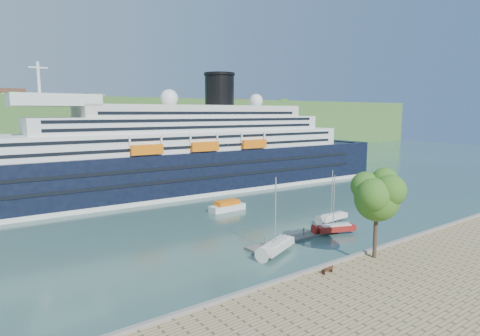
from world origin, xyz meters
name	(u,v)px	position (x,y,z in m)	size (l,w,h in m)	color
ground	(361,261)	(0.00, 0.00, 0.00)	(400.00, 400.00, 0.00)	#2B4D4A
far_hillside	(67,128)	(0.00, 145.00, 12.00)	(400.00, 50.00, 24.00)	#396227
quay_coping	(363,253)	(0.00, -0.20, 1.15)	(220.00, 0.50, 0.30)	slate
cruise_ship	(170,132)	(0.29, 52.15, 13.76)	(122.58, 17.85, 27.53)	black
park_bench	(327,269)	(-8.15, -1.65, 1.45)	(1.42, 0.58, 0.91)	#4D2816
promenade_tree	(376,210)	(0.04, -1.74, 6.83)	(7.03, 7.03, 11.65)	#35661A
floating_pontoon	(294,239)	(-0.85, 10.93, 0.18)	(16.61, 2.03, 0.37)	slate
sailboat_white_near	(277,217)	(-6.54, 8.33, 4.82)	(7.46, 2.07, 9.64)	silver
sailboat_red	(337,206)	(6.23, 9.40, 4.28)	(6.62, 1.84, 8.55)	maroon
sailboat_white_far	(333,197)	(11.02, 14.11, 4.19)	(6.49, 1.80, 8.39)	silver
tender_launch	(227,206)	(1.15, 30.95, 0.97)	(7.00, 2.39, 1.93)	orange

